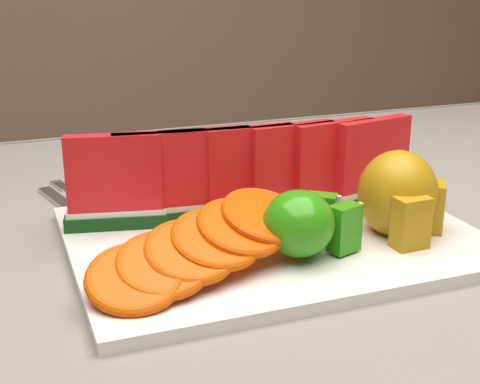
# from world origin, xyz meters

# --- Properties ---
(table) EXTENTS (1.40, 0.90, 0.75)m
(table) POSITION_xyz_m (0.00, 0.00, 0.65)
(table) COLOR #442518
(table) RESTS_ON ground
(tablecloth) EXTENTS (1.53, 1.03, 0.20)m
(tablecloth) POSITION_xyz_m (0.00, 0.00, 0.72)
(tablecloth) COLOR gray
(tablecloth) RESTS_ON table
(platter) EXTENTS (0.40, 0.30, 0.01)m
(platter) POSITION_xyz_m (0.06, -0.00, 0.76)
(platter) COLOR silver
(platter) RESTS_ON tablecloth
(apple_cluster) EXTENTS (0.10, 0.08, 0.06)m
(apple_cluster) POSITION_xyz_m (0.06, -0.07, 0.80)
(apple_cluster) COLOR #2C7919
(apple_cluster) RESTS_ON platter
(pear_cluster) EXTENTS (0.10, 0.10, 0.09)m
(pear_cluster) POSITION_xyz_m (0.17, -0.05, 0.81)
(pear_cluster) COLOR #B76E0A
(pear_cluster) RESTS_ON platter
(side_plate) EXTENTS (0.21, 0.21, 0.01)m
(side_plate) POSITION_xyz_m (0.10, 0.34, 0.76)
(side_plate) COLOR silver
(side_plate) RESTS_ON tablecloth
(fork) EXTENTS (0.06, 0.19, 0.00)m
(fork) POSITION_xyz_m (-0.12, 0.17, 0.76)
(fork) COLOR silver
(fork) RESTS_ON tablecloth
(watermelon_row) EXTENTS (0.39, 0.07, 0.10)m
(watermelon_row) POSITION_xyz_m (0.05, 0.05, 0.82)
(watermelon_row) COLOR #093F0B
(watermelon_row) RESTS_ON platter
(orange_fan_front) EXTENTS (0.23, 0.14, 0.06)m
(orange_fan_front) POSITION_xyz_m (-0.04, -0.07, 0.80)
(orange_fan_front) COLOR #CC6314
(orange_fan_front) RESTS_ON platter
(orange_fan_back) EXTENTS (0.28, 0.09, 0.04)m
(orange_fan_back) POSITION_xyz_m (0.05, 0.13, 0.79)
(orange_fan_back) COLOR #CC6314
(orange_fan_back) RESTS_ON platter
(tangerine_segments) EXTENTS (0.18, 0.07, 0.03)m
(tangerine_segments) POSITION_xyz_m (0.04, 0.02, 0.78)
(tangerine_segments) COLOR #E95104
(tangerine_segments) RESTS_ON platter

